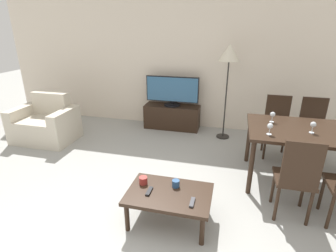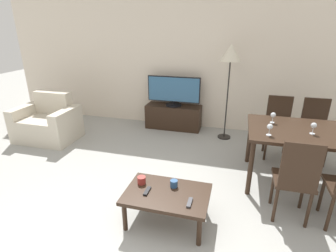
# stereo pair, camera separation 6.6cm
# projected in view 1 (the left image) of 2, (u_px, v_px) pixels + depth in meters

# --- Properties ---
(wall_back) EXTENTS (7.80, 0.06, 2.70)m
(wall_back) POSITION_uv_depth(u_px,v_px,m) (184.00, 60.00, 5.17)
(wall_back) COLOR beige
(wall_back) RESTS_ON ground_plane
(armchair) EXTENTS (1.06, 0.75, 0.84)m
(armchair) POSITION_uv_depth(u_px,v_px,m) (46.00, 124.00, 4.80)
(armchair) COLOR beige
(armchair) RESTS_ON ground_plane
(tv_stand) EXTENTS (1.11, 0.39, 0.48)m
(tv_stand) POSITION_uv_depth(u_px,v_px,m) (172.00, 117.00, 5.37)
(tv_stand) COLOR black
(tv_stand) RESTS_ON ground_plane
(tv) EXTENTS (1.05, 0.32, 0.59)m
(tv) POSITION_uv_depth(u_px,v_px,m) (172.00, 91.00, 5.18)
(tv) COLOR black
(tv) RESTS_ON tv_stand
(coffee_table) EXTENTS (0.88, 0.59, 0.37)m
(coffee_table) POSITION_uv_depth(u_px,v_px,m) (169.00, 196.00, 2.76)
(coffee_table) COLOR black
(coffee_table) RESTS_ON ground_plane
(dining_table) EXTENTS (1.49, 0.99, 0.77)m
(dining_table) POSITION_uv_depth(u_px,v_px,m) (308.00, 135.00, 3.34)
(dining_table) COLOR black
(dining_table) RESTS_ON ground_plane
(dining_chair_near) EXTENTS (0.40, 0.40, 0.97)m
(dining_chair_near) POSITION_uv_depth(u_px,v_px,m) (297.00, 176.00, 2.73)
(dining_chair_near) COLOR black
(dining_chair_near) RESTS_ON ground_plane
(dining_chair_far) EXTENTS (0.40, 0.40, 0.97)m
(dining_chair_far) POSITION_uv_depth(u_px,v_px,m) (312.00, 126.00, 4.06)
(dining_chair_far) COLOR black
(dining_chair_far) RESTS_ON ground_plane
(dining_chair_far_left) EXTENTS (0.40, 0.40, 0.97)m
(dining_chair_far_left) POSITION_uv_depth(u_px,v_px,m) (277.00, 123.00, 4.18)
(dining_chair_far_left) COLOR black
(dining_chair_far_left) RESTS_ON ground_plane
(floor_lamp) EXTENTS (0.36, 0.36, 1.71)m
(floor_lamp) POSITION_uv_depth(u_px,v_px,m) (229.00, 57.00, 4.47)
(floor_lamp) COLOR black
(floor_lamp) RESTS_ON ground_plane
(remote_primary) EXTENTS (0.04, 0.15, 0.02)m
(remote_primary) POSITION_uv_depth(u_px,v_px,m) (192.00, 202.00, 2.57)
(remote_primary) COLOR #38383D
(remote_primary) RESTS_ON coffee_table
(remote_secondary) EXTENTS (0.04, 0.15, 0.02)m
(remote_secondary) POSITION_uv_depth(u_px,v_px,m) (149.00, 191.00, 2.75)
(remote_secondary) COLOR black
(remote_secondary) RESTS_ON coffee_table
(cup_white_near) EXTENTS (0.08, 0.08, 0.08)m
(cup_white_near) POSITION_uv_depth(u_px,v_px,m) (176.00, 183.00, 2.83)
(cup_white_near) COLOR navy
(cup_white_near) RESTS_ON coffee_table
(cup_colored_far) EXTENTS (0.09, 0.09, 0.08)m
(cup_colored_far) POSITION_uv_depth(u_px,v_px,m) (143.00, 180.00, 2.88)
(cup_colored_far) COLOR maroon
(cup_colored_far) RESTS_ON coffee_table
(wine_glass_left) EXTENTS (0.07, 0.07, 0.15)m
(wine_glass_left) POSITION_uv_depth(u_px,v_px,m) (273.00, 115.00, 3.54)
(wine_glass_left) COLOR silver
(wine_glass_left) RESTS_ON dining_table
(wine_glass_center) EXTENTS (0.07, 0.07, 0.15)m
(wine_glass_center) POSITION_uv_depth(u_px,v_px,m) (270.00, 127.00, 3.13)
(wine_glass_center) COLOR silver
(wine_glass_center) RESTS_ON dining_table
(wine_glass_right) EXTENTS (0.07, 0.07, 0.15)m
(wine_glass_right) POSITION_uv_depth(u_px,v_px,m) (313.00, 125.00, 3.18)
(wine_glass_right) COLOR silver
(wine_glass_right) RESTS_ON dining_table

